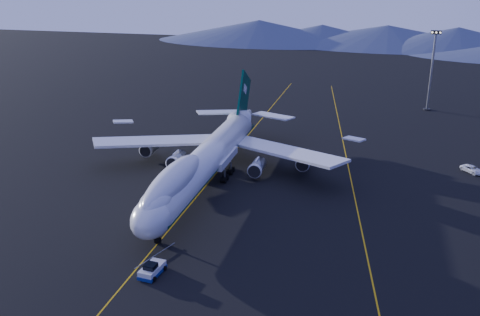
% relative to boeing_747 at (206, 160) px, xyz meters
% --- Properties ---
extents(ground, '(500.00, 500.00, 0.00)m').
position_rel_boeing_747_xyz_m(ground, '(-0.00, -0.03, -5.81)').
color(ground, black).
rests_on(ground, ground).
extents(taxiway_line_main, '(0.25, 220.00, 0.01)m').
position_rel_boeing_747_xyz_m(taxiway_line_main, '(-0.00, -0.03, -5.80)').
color(taxiway_line_main, '#CA990B').
rests_on(taxiway_line_main, ground).
extents(taxiway_line_side, '(28.08, 198.09, 0.01)m').
position_rel_boeing_747_xyz_m(taxiway_line_side, '(30.00, 9.97, -5.80)').
color(taxiway_line_side, '#CA990B').
rests_on(taxiway_line_side, ground).
extents(boeing_747, '(59.62, 72.43, 19.37)m').
position_rel_boeing_747_xyz_m(boeing_747, '(0.00, 0.00, 0.00)').
color(boeing_747, silver).
rests_on(boeing_747, ground).
extents(pushback_tug, '(3.27, 5.19, 2.15)m').
position_rel_boeing_747_xyz_m(pushback_tug, '(3.00, -35.78, -5.14)').
color(pushback_tug, silver).
rests_on(pushback_tug, ground).
extents(service_van, '(5.45, 5.82, 1.52)m').
position_rel_boeing_747_xyz_m(service_van, '(56.25, 22.41, -5.05)').
color(service_van, white).
rests_on(service_van, ground).
extents(floodlight_mast, '(3.15, 2.36, 25.50)m').
position_rel_boeing_747_xyz_m(floodlight_mast, '(50.02, 79.35, 7.11)').
color(floodlight_mast, black).
rests_on(floodlight_mast, ground).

